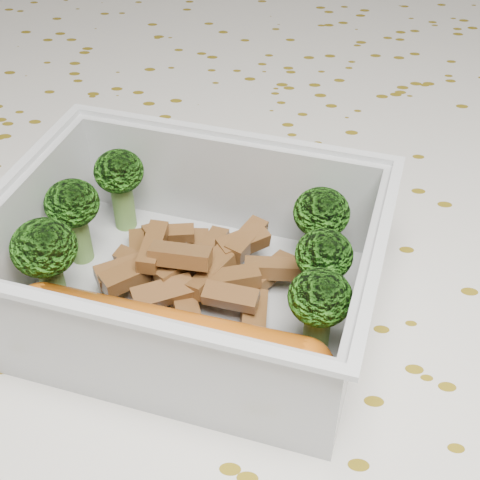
{
  "coord_description": "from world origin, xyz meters",
  "views": [
    {
      "loc": [
        0.03,
        -0.28,
        1.02
      ],
      "look_at": [
        0.01,
        0.0,
        0.78
      ],
      "focal_mm": 50.0,
      "sensor_mm": 36.0,
      "label": 1
    }
  ],
  "objects": [
    {
      "name": "dining_table",
      "position": [
        0.0,
        0.0,
        0.67
      ],
      "size": [
        1.4,
        0.9,
        0.75
      ],
      "color": "brown",
      "rests_on": "ground"
    },
    {
      "name": "tablecloth",
      "position": [
        0.0,
        0.0,
        0.72
      ],
      "size": [
        1.46,
        0.96,
        0.19
      ],
      "color": "silver",
      "rests_on": "dining_table"
    },
    {
      "name": "lunch_container",
      "position": [
        -0.02,
        -0.03,
        0.78
      ],
      "size": [
        0.23,
        0.19,
        0.07
      ],
      "color": "silver",
      "rests_on": "tablecloth"
    },
    {
      "name": "broccoli_florets",
      "position": [
        -0.02,
        -0.01,
        0.8
      ],
      "size": [
        0.17,
        0.12,
        0.05
      ],
      "color": "#608C3F",
      "rests_on": "lunch_container"
    },
    {
      "name": "meat_pile",
      "position": [
        -0.02,
        -0.01,
        0.77
      ],
      "size": [
        0.12,
        0.09,
        0.03
      ],
      "color": "brown",
      "rests_on": "lunch_container"
    },
    {
      "name": "sausage",
      "position": [
        -0.02,
        -0.07,
        0.78
      ],
      "size": [
        0.16,
        0.06,
        0.03
      ],
      "color": "#BF5911",
      "rests_on": "lunch_container"
    }
  ]
}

